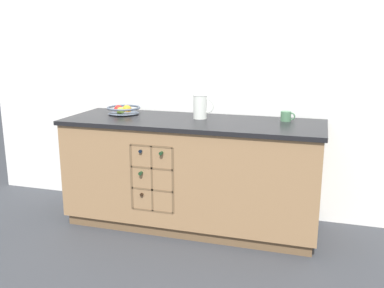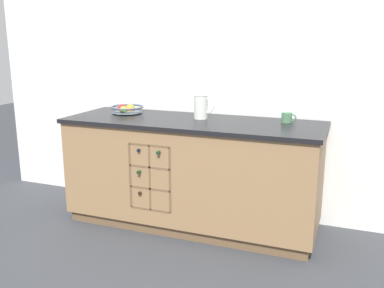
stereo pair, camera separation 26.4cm
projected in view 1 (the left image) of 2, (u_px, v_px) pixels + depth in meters
The scene contains 6 objects.
ground_plane at pixel (192, 223), 3.77m from camera, with size 14.00×14.00×0.00m, color #383A3F.
back_wall at pixel (206, 74), 3.85m from camera, with size 4.52×0.06×2.55m, color white.
kitchen_island at pixel (192, 173), 3.65m from camera, with size 2.16×0.75×0.92m.
fruit_bowl at pixel (124, 110), 3.82m from camera, with size 0.30×0.30×0.09m.
white_pitcher at pixel (201, 106), 3.60m from camera, with size 0.18×0.12×0.20m.
ceramic_mug at pixel (286, 116), 3.50m from camera, with size 0.12×0.08×0.08m.
Camera 1 is at (1.02, -3.34, 1.57)m, focal length 40.00 mm.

